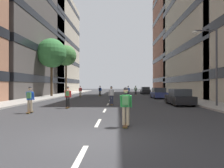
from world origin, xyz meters
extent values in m
plane|color=#333335|center=(0.00, 25.53, 0.00)|extent=(153.20, 153.20, 0.00)
cube|color=#9E9991|center=(-9.72, 28.72, 0.07)|extent=(3.41, 70.22, 0.14)
cube|color=#9E9991|center=(9.72, 28.72, 0.07)|extent=(3.41, 70.22, 0.14)
cube|color=silver|center=(0.00, -2.00, 0.00)|extent=(0.16, 2.20, 0.01)
cube|color=silver|center=(0.00, 3.00, 0.00)|extent=(0.16, 2.20, 0.01)
cube|color=silver|center=(0.00, 8.00, 0.00)|extent=(0.16, 2.20, 0.01)
cube|color=silver|center=(0.00, 13.00, 0.00)|extent=(0.16, 2.20, 0.01)
cube|color=silver|center=(0.00, 18.00, 0.00)|extent=(0.16, 2.20, 0.01)
cube|color=silver|center=(0.00, 23.00, 0.00)|extent=(0.16, 2.20, 0.01)
cube|color=silver|center=(0.00, 28.00, 0.00)|extent=(0.16, 2.20, 0.01)
cube|color=silver|center=(0.00, 33.00, 0.00)|extent=(0.16, 2.20, 0.01)
cube|color=silver|center=(0.00, 38.00, 0.00)|extent=(0.16, 2.20, 0.01)
cube|color=silver|center=(0.00, 43.00, 0.00)|extent=(0.16, 2.20, 0.01)
cube|color=silver|center=(0.00, 48.00, 0.00)|extent=(0.16, 2.20, 0.01)
cube|color=silver|center=(0.00, 53.00, 0.00)|extent=(0.16, 2.20, 0.01)
cube|color=#4C4744|center=(-18.48, 28.57, 16.75)|extent=(14.11, 23.29, 33.50)
cube|color=black|center=(-18.48, 28.57, 2.87)|extent=(14.23, 23.41, 1.10)
cube|color=black|center=(-18.48, 28.57, 7.66)|extent=(14.23, 23.41, 1.10)
cube|color=black|center=(-18.48, 28.57, 12.44)|extent=(14.23, 23.41, 1.10)
cube|color=#B2A893|center=(-18.48, 46.60, 12.61)|extent=(14.11, 24.00, 25.22)
cube|color=black|center=(-18.48, 46.60, 3.03)|extent=(14.23, 24.12, 1.10)
cube|color=black|center=(-18.48, 46.60, 8.07)|extent=(14.23, 24.12, 1.10)
cube|color=black|center=(-18.48, 46.60, 13.11)|extent=(14.23, 24.12, 1.10)
cube|color=black|center=(-18.48, 46.60, 18.16)|extent=(14.23, 24.12, 1.10)
cube|color=black|center=(-18.48, 46.60, 23.20)|extent=(14.23, 24.12, 1.10)
cube|color=black|center=(18.48, 28.57, 2.95)|extent=(14.23, 24.04, 1.10)
cube|color=black|center=(18.48, 28.57, 7.86)|extent=(14.23, 24.04, 1.10)
cube|color=black|center=(18.48, 28.57, 12.78)|extent=(14.23, 24.04, 1.10)
cube|color=brown|center=(18.48, 46.60, 13.49)|extent=(14.11, 16.15, 26.98)
cube|color=black|center=(18.48, 46.60, 3.24)|extent=(14.23, 16.27, 1.10)
cube|color=black|center=(18.48, 46.60, 8.63)|extent=(14.23, 16.27, 1.10)
cube|color=black|center=(18.48, 46.60, 14.03)|extent=(14.23, 16.27, 1.10)
cube|color=black|center=(18.48, 46.60, 19.42)|extent=(14.23, 16.27, 1.10)
cube|color=black|center=(6.81, 12.56, 0.53)|extent=(1.80, 4.40, 0.70)
cube|color=#2D3338|center=(6.81, 12.41, 1.20)|extent=(1.60, 2.10, 0.64)
cylinder|color=black|center=(6.01, 14.01, 0.32)|extent=(0.22, 0.64, 0.64)
cylinder|color=black|center=(7.61, 14.01, 0.32)|extent=(0.22, 0.64, 0.64)
cylinder|color=black|center=(6.01, 11.11, 0.32)|extent=(0.22, 0.64, 0.64)
cylinder|color=black|center=(7.61, 11.11, 0.32)|extent=(0.22, 0.64, 0.64)
cube|color=navy|center=(6.81, 22.45, 0.53)|extent=(1.80, 4.40, 0.70)
cube|color=#2D3338|center=(6.81, 22.30, 1.20)|extent=(1.60, 2.10, 0.64)
cylinder|color=black|center=(6.01, 23.90, 0.32)|extent=(0.22, 0.64, 0.64)
cylinder|color=black|center=(7.61, 23.90, 0.32)|extent=(0.22, 0.64, 0.64)
cylinder|color=black|center=(6.01, 21.00, 0.32)|extent=(0.22, 0.64, 0.64)
cylinder|color=black|center=(7.61, 21.00, 0.32)|extent=(0.22, 0.64, 0.64)
cube|color=black|center=(6.81, 36.94, 0.53)|extent=(1.80, 4.40, 0.70)
cube|color=#2D3338|center=(6.81, 36.79, 1.20)|extent=(1.60, 2.10, 0.64)
cylinder|color=black|center=(6.01, 38.39, 0.32)|extent=(0.22, 0.64, 0.64)
cylinder|color=black|center=(7.61, 38.39, 0.32)|extent=(0.22, 0.64, 0.64)
cylinder|color=black|center=(6.01, 35.49, 0.32)|extent=(0.22, 0.64, 0.64)
cylinder|color=black|center=(7.61, 35.49, 0.32)|extent=(0.22, 0.64, 0.64)
cylinder|color=#4C3823|center=(-9.72, 25.68, 2.78)|extent=(0.36, 0.36, 5.28)
sphere|color=#387A3D|center=(-9.72, 25.68, 7.06)|extent=(4.69, 4.69, 4.69)
cylinder|color=#4C3823|center=(-9.72, 34.94, 3.33)|extent=(0.36, 0.36, 6.38)
sphere|color=#478442|center=(-9.72, 34.94, 8.00)|extent=(4.22, 4.22, 4.22)
cylinder|color=#3F3F44|center=(9.38, 10.53, 3.39)|extent=(0.16, 0.16, 6.50)
cylinder|color=#3F3F44|center=(8.48, 10.53, 6.54)|extent=(1.80, 0.10, 0.10)
ellipsoid|color=silver|center=(7.58, 10.53, 6.39)|extent=(0.50, 0.30, 0.24)
cube|color=brown|center=(-3.10, 9.47, 0.08)|extent=(0.21, 0.90, 0.02)
cylinder|color=#D8BF4C|center=(-3.11, 9.79, 0.04)|extent=(0.18, 0.07, 0.07)
cylinder|color=#D8BF4C|center=(-3.10, 9.15, 0.04)|extent=(0.18, 0.07, 0.07)
cylinder|color=black|center=(-3.19, 9.47, 0.49)|extent=(0.14, 0.14, 0.80)
cylinder|color=black|center=(-3.01, 9.47, 0.49)|extent=(0.14, 0.14, 0.80)
cube|color=red|center=(-3.10, 9.47, 1.17)|extent=(0.32, 0.20, 0.55)
cylinder|color=red|center=(-3.32, 9.52, 1.14)|extent=(0.09, 0.23, 0.55)
cylinder|color=red|center=(-2.88, 9.53, 1.14)|extent=(0.09, 0.23, 0.55)
sphere|color=tan|center=(-3.10, 9.49, 1.62)|extent=(0.22, 0.22, 0.22)
sphere|color=black|center=(-3.10, 9.49, 1.67)|extent=(0.21, 0.21, 0.21)
cube|color=#4C8C4C|center=(-3.10, 9.29, 1.20)|extent=(0.26, 0.16, 0.40)
cube|color=brown|center=(-5.28, 26.94, 0.08)|extent=(0.38, 0.92, 0.02)
cylinder|color=#D8BF4C|center=(-5.34, 27.25, 0.04)|extent=(0.19, 0.10, 0.07)
cylinder|color=#D8BF4C|center=(-5.22, 26.63, 0.04)|extent=(0.19, 0.10, 0.07)
cylinder|color=tan|center=(-5.37, 26.92, 0.49)|extent=(0.17, 0.17, 0.80)
cylinder|color=tan|center=(-5.19, 26.96, 0.49)|extent=(0.17, 0.17, 0.80)
cube|color=red|center=(-5.28, 26.94, 1.17)|extent=(0.35, 0.26, 0.55)
cylinder|color=red|center=(-5.51, 26.94, 1.14)|extent=(0.13, 0.24, 0.55)
cylinder|color=red|center=(-5.07, 27.03, 1.14)|extent=(0.13, 0.24, 0.55)
sphere|color=beige|center=(-5.28, 26.96, 1.62)|extent=(0.22, 0.22, 0.22)
sphere|color=black|center=(-5.28, 26.96, 1.67)|extent=(0.21, 0.21, 0.21)
cube|color=#A52626|center=(-5.24, 26.76, 1.20)|extent=(0.29, 0.21, 0.40)
cube|color=brown|center=(2.68, 26.87, 0.08)|extent=(0.22, 0.90, 0.02)
cylinder|color=#D8BF4C|center=(2.68, 27.19, 0.04)|extent=(0.18, 0.07, 0.07)
cylinder|color=#D8BF4C|center=(2.67, 26.55, 0.04)|extent=(0.18, 0.07, 0.07)
cylinder|color=#2D334C|center=(2.59, 26.87, 0.49)|extent=(0.14, 0.14, 0.80)
cylinder|color=#2D334C|center=(2.77, 26.86, 0.49)|extent=(0.14, 0.14, 0.80)
cube|color=blue|center=(2.68, 26.87, 1.17)|extent=(0.33, 0.21, 0.55)
cylinder|color=blue|center=(2.46, 26.92, 1.14)|extent=(0.10, 0.23, 0.55)
cylinder|color=blue|center=(2.90, 26.91, 1.14)|extent=(0.10, 0.23, 0.55)
sphere|color=beige|center=(2.68, 26.89, 1.62)|extent=(0.22, 0.22, 0.22)
sphere|color=black|center=(2.68, 26.89, 1.67)|extent=(0.21, 0.21, 0.21)
cube|color=brown|center=(4.37, 32.25, 0.08)|extent=(0.28, 0.91, 0.02)
cylinder|color=#D8BF4C|center=(4.40, 32.57, 0.04)|extent=(0.19, 0.09, 0.07)
cylinder|color=#D8BF4C|center=(4.34, 31.93, 0.04)|extent=(0.19, 0.09, 0.07)
cylinder|color=black|center=(4.28, 32.26, 0.49)|extent=(0.15, 0.15, 0.80)
cylinder|color=black|center=(4.46, 32.24, 0.49)|extent=(0.15, 0.15, 0.80)
cube|color=green|center=(4.37, 32.25, 1.17)|extent=(0.34, 0.23, 0.55)
cylinder|color=green|center=(4.16, 32.32, 1.14)|extent=(0.11, 0.24, 0.55)
cylinder|color=green|center=(4.59, 32.28, 1.14)|extent=(0.11, 0.24, 0.55)
sphere|color=tan|center=(4.37, 32.27, 1.62)|extent=(0.22, 0.22, 0.22)
sphere|color=black|center=(4.37, 32.27, 1.67)|extent=(0.21, 0.21, 0.21)
cube|color=beige|center=(4.35, 32.07, 1.20)|extent=(0.27, 0.18, 0.40)
cube|color=brown|center=(1.33, 2.02, 0.08)|extent=(0.33, 0.92, 0.02)
cylinder|color=#D8BF4C|center=(1.38, 2.34, 0.04)|extent=(0.19, 0.10, 0.07)
cylinder|color=#D8BF4C|center=(1.29, 1.70, 0.04)|extent=(0.19, 0.10, 0.07)
cylinder|color=tan|center=(1.25, 2.03, 0.49)|extent=(0.16, 0.16, 0.80)
cylinder|color=tan|center=(1.42, 2.01, 0.49)|extent=(0.16, 0.16, 0.80)
cube|color=green|center=(1.33, 2.02, 1.17)|extent=(0.35, 0.24, 0.55)
cylinder|color=green|center=(1.12, 2.10, 1.14)|extent=(0.12, 0.24, 0.55)
cylinder|color=green|center=(1.56, 2.04, 1.14)|extent=(0.12, 0.24, 0.55)
sphere|color=tan|center=(1.34, 2.04, 1.62)|extent=(0.22, 0.22, 0.22)
sphere|color=black|center=(1.34, 2.04, 1.67)|extent=(0.21, 0.21, 0.21)
cube|color=#4C8C4C|center=(1.31, 1.84, 1.20)|extent=(0.28, 0.20, 0.40)
cube|color=brown|center=(-2.12, 28.29, 0.08)|extent=(0.41, 0.92, 0.02)
cylinder|color=#D8BF4C|center=(-2.04, 28.60, 0.04)|extent=(0.19, 0.11, 0.07)
cylinder|color=#D8BF4C|center=(-2.20, 27.98, 0.04)|extent=(0.19, 0.11, 0.07)
cylinder|color=black|center=(-2.21, 28.31, 0.49)|extent=(0.17, 0.17, 0.80)
cylinder|color=black|center=(-2.03, 28.27, 0.49)|extent=(0.17, 0.17, 0.80)
cube|color=blue|center=(-2.12, 28.29, 1.17)|extent=(0.36, 0.27, 0.55)
cylinder|color=blue|center=(-2.32, 28.39, 1.14)|extent=(0.14, 0.24, 0.55)
cylinder|color=blue|center=(-1.89, 28.29, 1.14)|extent=(0.14, 0.24, 0.55)
sphere|color=beige|center=(-2.11, 28.31, 1.62)|extent=(0.22, 0.22, 0.22)
sphere|color=black|center=(-2.11, 28.31, 1.67)|extent=(0.21, 0.21, 0.21)
cube|color=black|center=(-2.16, 28.12, 1.20)|extent=(0.29, 0.22, 0.40)
cube|color=brown|center=(-4.90, 6.40, 0.08)|extent=(0.24, 0.91, 0.02)
cylinder|color=#D8BF4C|center=(-4.92, 6.71, 0.04)|extent=(0.18, 0.08, 0.07)
cylinder|color=#D8BF4C|center=(-4.89, 6.08, 0.04)|extent=(0.18, 0.08, 0.07)
cylinder|color=tan|center=(-4.99, 6.39, 0.49)|extent=(0.15, 0.15, 0.80)
cylinder|color=tan|center=(-4.81, 6.40, 0.49)|extent=(0.15, 0.15, 0.80)
cube|color=blue|center=(-4.90, 6.40, 1.17)|extent=(0.33, 0.21, 0.55)
cylinder|color=blue|center=(-5.13, 6.43, 1.14)|extent=(0.10, 0.23, 0.55)
cylinder|color=blue|center=(-4.69, 6.46, 1.14)|extent=(0.10, 0.23, 0.55)
sphere|color=tan|center=(-4.91, 6.42, 1.62)|extent=(0.22, 0.22, 0.22)
sphere|color=black|center=(-4.91, 6.42, 1.67)|extent=(0.21, 0.21, 0.21)
cube|color=#4C8C4C|center=(-4.90, 6.22, 1.20)|extent=(0.27, 0.17, 0.40)
cube|color=brown|center=(0.36, 12.32, 0.08)|extent=(0.35, 0.92, 0.02)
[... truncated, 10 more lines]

